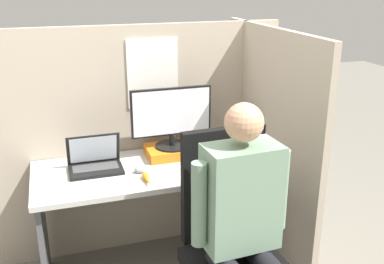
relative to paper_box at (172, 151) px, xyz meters
name	(u,v)px	position (x,y,z in m)	size (l,w,h in m)	color
cubicle_panel_back	(141,140)	(-0.16, 0.20, 0.02)	(1.90, 0.05, 1.51)	tan
cubicle_panel_right	(267,150)	(0.57, -0.19, 0.01)	(0.04, 1.23, 1.51)	tan
desk	(154,193)	(-0.16, -0.13, -0.21)	(1.40, 0.61, 0.71)	#B7B7B2
paper_box	(172,151)	(0.00, 0.00, 0.00)	(0.32, 0.23, 0.06)	orange
monitor	(171,116)	(0.00, 0.00, 0.23)	(0.51, 0.21, 0.38)	black
laptop	(95,163)	(-0.49, -0.08, 0.01)	(0.31, 0.20, 0.21)	black
mouse	(140,170)	(-0.25, -0.19, -0.01)	(0.06, 0.05, 0.04)	gray
stapler	(240,146)	(0.45, -0.03, -0.01)	(0.05, 0.12, 0.05)	#2D2D33
carrot_toy	(147,180)	(-0.24, -0.34, -0.01)	(0.04, 0.16, 0.04)	orange
office_chair	(231,239)	(0.09, -0.78, -0.18)	(0.53, 0.56, 1.09)	black
person	(244,221)	(0.08, -0.94, 0.01)	(0.48, 0.41, 1.29)	black
coffee_mug	(221,144)	(0.31, -0.03, 0.02)	(0.09, 0.09, 0.10)	teal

